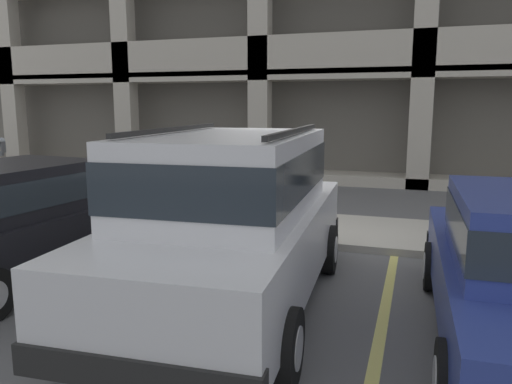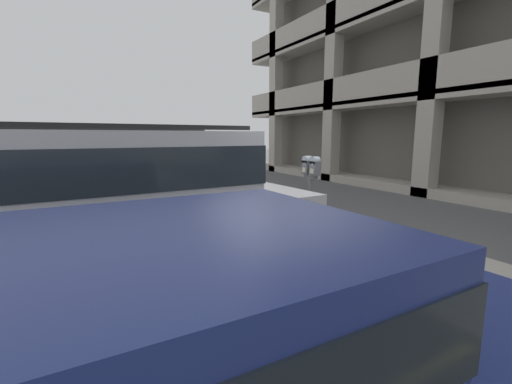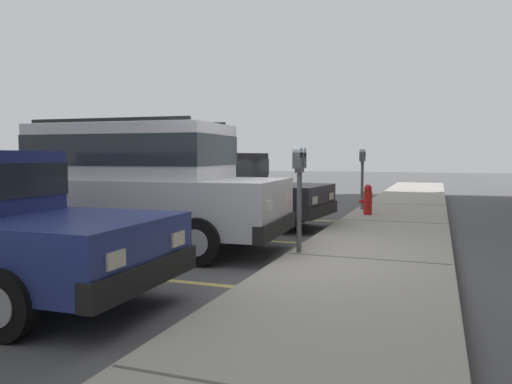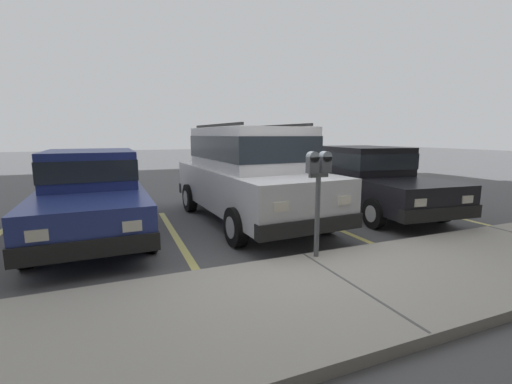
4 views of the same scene
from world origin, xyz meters
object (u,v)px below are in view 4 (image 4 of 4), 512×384
object	(u,v)px
silver_suv	(248,170)
parking_meter_near	(318,179)
dark_hatchback	(92,190)
red_sedan	(367,177)

from	to	relation	value
silver_suv	parking_meter_near	xyz separation A→B (m)	(0.02, 2.72, 0.14)
dark_hatchback	red_sedan	bearing A→B (deg)	175.76
silver_suv	red_sedan	world-z (taller)	silver_suv
parking_meter_near	silver_suv	bearing A→B (deg)	-90.45
dark_hatchback	parking_meter_near	world-z (taller)	parking_meter_near
silver_suv	parking_meter_near	world-z (taller)	silver_suv
silver_suv	parking_meter_near	size ratio (longest dim) A/B	3.29
silver_suv	red_sedan	distance (m)	3.03
red_sedan	parking_meter_near	world-z (taller)	parking_meter_near
parking_meter_near	red_sedan	bearing A→B (deg)	-139.59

